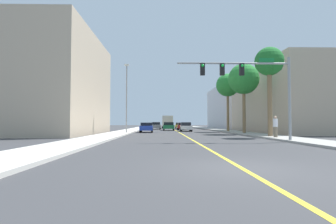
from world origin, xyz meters
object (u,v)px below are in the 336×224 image
car_gray (156,126)px  delivery_truck (167,122)px  street_lamp (127,95)px  palm_far (228,86)px  car_blue (146,127)px  car_white (186,127)px  car_red (182,126)px  palm_near (269,64)px  pedestrian (275,126)px  traffic_signal_mast (251,78)px  car_yellow (179,125)px  car_green (169,126)px  palm_mid (244,79)px

car_gray → delivery_truck: bearing=77.7°
street_lamp → palm_far: bearing=21.0°
street_lamp → car_blue: size_ratio=2.05×
car_white → street_lamp: bearing=-130.4°
car_red → palm_near: bearing=-77.5°
car_white → pedestrian: 20.37m
traffic_signal_mast → palm_far: bearing=80.7°
palm_far → delivery_truck: bearing=106.9°
car_white → pedestrian: bearing=-71.5°
car_yellow → pedestrian: 40.12m
palm_far → delivery_truck: (-8.32, 27.30, -5.16)m
traffic_signal_mast → palm_far: size_ratio=0.97×
car_gray → car_green: (2.37, -7.55, -0.00)m
palm_far → car_blue: (-11.75, -0.90, -6.05)m
car_red → palm_mid: bearing=-73.6°
street_lamp → car_yellow: 30.61m
delivery_truck → palm_mid: bearing=-78.1°
car_white → car_blue: size_ratio=1.10×
palm_far → car_gray: bearing=123.5°
street_lamp → palm_far: size_ratio=1.02×
street_lamp → palm_far: street_lamp is taller
palm_mid → pedestrian: bearing=-90.9°
car_yellow → palm_far: bearing=-74.6°
palm_near → pedestrian: bearing=-99.7°
palm_near → car_yellow: bearing=98.8°
palm_mid → car_white: palm_mid is taller
car_gray → palm_far: bearing=-56.3°
street_lamp → car_yellow: bearing=73.9°
street_lamp → pedestrian: size_ratio=4.76×
palm_near → car_red: 27.94m
car_red → delivery_truck: (-2.66, 14.79, 0.91)m
traffic_signal_mast → car_yellow: bearing=93.1°
palm_near → car_gray: (-11.09, 30.35, -6.05)m
traffic_signal_mast → palm_mid: (3.33, 12.40, 2.00)m
palm_mid → car_white: size_ratio=1.80×
palm_mid → car_red: bearing=106.5°
palm_near → palm_far: palm_far is taller
palm_far → car_green: bearing=134.0°
palm_near → palm_far: (-0.32, 14.10, -0.02)m
car_red → delivery_truck: 15.06m
car_yellow → car_blue: car_yellow is taller
car_gray → car_blue: (-0.98, -17.15, -0.03)m
pedestrian → car_white: bearing=179.1°
street_lamp → car_blue: street_lamp is taller
car_green → car_blue: car_green is taller
car_gray → pedestrian: 33.96m
traffic_signal_mast → car_blue: (-8.57, 18.54, -3.78)m
car_gray → delivery_truck: (2.46, 11.05, 0.87)m
street_lamp → car_blue: bearing=63.7°
street_lamp → car_yellow: size_ratio=2.15×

